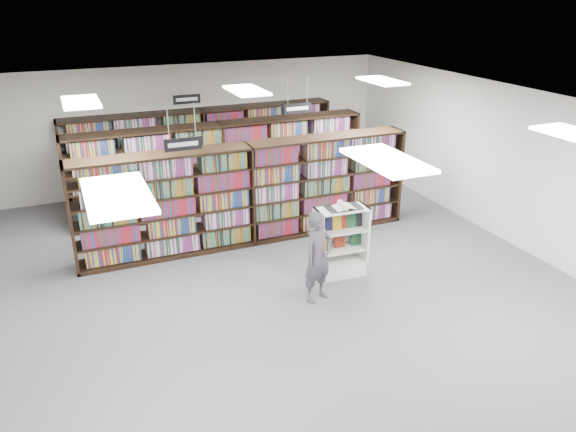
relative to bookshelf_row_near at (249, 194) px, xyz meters
name	(u,v)px	position (x,y,z in m)	size (l,w,h in m)	color
floor	(287,283)	(0.00, -2.00, -1.05)	(12.00, 12.00, 0.00)	#57575D
ceiling	(287,108)	(0.00, -2.00, 2.15)	(10.00, 12.00, 0.10)	silver
wall_back	(199,126)	(0.00, 4.00, 0.55)	(10.00, 0.10, 3.20)	silver
wall_right	(514,167)	(5.00, -2.00, 0.55)	(0.10, 12.00, 3.20)	silver
bookshelf_row_near	(249,194)	(0.00, 0.00, 0.00)	(7.00, 0.60, 2.10)	black
bookshelf_row_mid	(222,167)	(0.00, 2.00, 0.00)	(7.00, 0.60, 2.10)	black
bookshelf_row_far	(203,149)	(0.00, 3.70, 0.00)	(7.00, 0.60, 2.10)	black
aisle_sign_left	(183,143)	(-1.50, -1.00, 1.48)	(0.65, 0.02, 0.80)	#B2B2B7
aisle_sign_right	(297,107)	(1.50, 1.00, 1.48)	(0.65, 0.02, 0.80)	#B2B2B7
aisle_sign_center	(187,98)	(-0.50, 3.00, 1.48)	(0.65, 0.02, 0.80)	#B2B2B7
troffer_front_left	(117,195)	(-3.00, -5.00, 2.11)	(0.60, 1.20, 0.04)	white
troffer_front_center	(387,160)	(0.00, -5.00, 2.11)	(0.60, 1.20, 0.04)	white
troffer_back_left	(81,102)	(-3.00, 0.00, 2.11)	(0.60, 1.20, 0.04)	white
troffer_back_center	(247,90)	(0.00, 0.00, 2.11)	(0.60, 1.20, 0.04)	white
troffer_back_right	(382,81)	(3.00, 0.00, 2.11)	(0.60, 1.20, 0.04)	white
endcap_display	(339,251)	(1.05, -2.01, -0.59)	(0.97, 0.53, 1.33)	white
open_book	(344,206)	(1.08, -2.05, 0.31)	(0.66, 0.41, 0.13)	black
shopper	(318,257)	(0.28, -2.70, -0.24)	(0.59, 0.39, 1.61)	#4D4852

